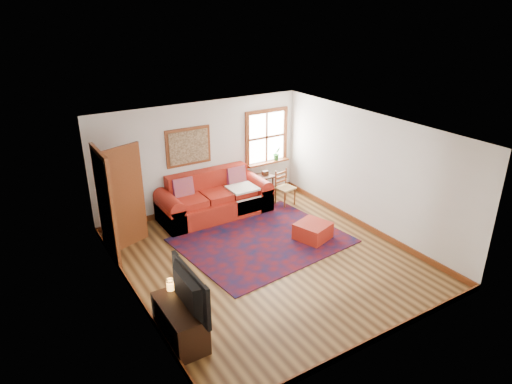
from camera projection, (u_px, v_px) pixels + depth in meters
ground at (267, 259)px, 8.64m from camera, size 5.50×5.50×0.00m
room_envelope at (267, 177)px, 8.01m from camera, size 5.04×5.54×2.52m
window at (268, 143)px, 11.11m from camera, size 1.18×0.20×1.38m
doorway at (117, 200)px, 8.55m from camera, size 0.89×1.08×2.14m
framed_artwork at (189, 147)px, 10.01m from camera, size 1.05×0.07×0.85m
persian_rug at (262, 240)px, 9.28m from camera, size 3.40×2.84×0.02m
red_leather_sofa at (214, 201)px, 10.31m from camera, size 2.51×1.04×0.98m
red_ottoman at (313, 231)px, 9.29m from camera, size 0.78×0.78×0.35m
side_table at (261, 180)px, 10.91m from camera, size 0.55×0.41×0.66m
ladder_back_chair at (284, 186)px, 10.80m from camera, size 0.45×0.43×0.84m
media_cabinet at (180, 322)px, 6.50m from camera, size 0.47×1.04×0.57m
television at (183, 292)px, 6.16m from camera, size 0.15×1.12×0.65m
candle_hurricane at (170, 285)px, 6.71m from camera, size 0.12×0.12×0.18m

